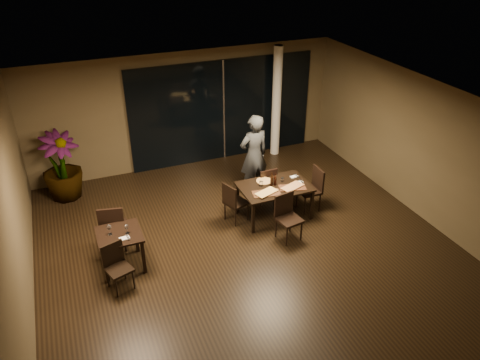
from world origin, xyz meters
name	(u,v)px	position (x,y,z in m)	size (l,w,h in m)	color
ground	(246,246)	(0.00, 0.00, 0.00)	(8.00, 8.00, 0.00)	black
wall_back	(185,109)	(0.00, 4.05, 1.50)	(8.00, 0.10, 3.00)	brown
wall_front	(381,339)	(0.00, -4.05, 1.50)	(8.00, 0.10, 3.00)	brown
wall_left	(11,228)	(-4.05, 0.00, 1.50)	(0.10, 8.00, 3.00)	brown
wall_right	(420,146)	(4.05, 0.00, 1.50)	(0.10, 8.00, 3.00)	brown
ceiling	(247,104)	(0.00, 0.00, 3.02)	(8.00, 8.00, 0.04)	silver
window_panel	(223,111)	(1.00, 3.96, 1.35)	(5.00, 0.06, 2.70)	black
column	(276,102)	(2.40, 3.65, 1.50)	(0.24, 0.24, 3.00)	white
main_table	(275,189)	(1.00, 0.80, 0.68)	(1.50, 1.00, 0.75)	black
side_table	(120,239)	(-2.40, 0.30, 0.62)	(0.80, 0.80, 0.75)	black
chair_main_far	(266,184)	(1.06, 1.34, 0.51)	(0.44, 0.44, 0.91)	black
chair_main_near	(287,214)	(0.89, -0.01, 0.54)	(0.52, 0.52, 0.97)	black
chair_main_left	(233,201)	(0.09, 0.91, 0.52)	(0.55, 0.55, 0.93)	black
chair_main_right	(313,187)	(1.92, 0.75, 0.56)	(0.47, 0.47, 1.00)	black
chair_side_far	(113,225)	(-2.45, 0.86, 0.58)	(0.57, 0.57, 1.04)	black
chair_side_near	(116,264)	(-2.56, -0.22, 0.49)	(0.51, 0.51, 0.88)	black
diner	(254,155)	(0.98, 1.89, 0.99)	(0.67, 0.45, 1.98)	#292C2E
potted_plant	(61,166)	(-3.20, 3.35, 0.81)	(0.89, 0.89, 1.62)	#1A4617
pizza_board_left	(266,193)	(0.70, 0.58, 0.76)	(0.58, 0.29, 0.01)	#432615
pizza_board_right	(292,188)	(1.32, 0.58, 0.76)	(0.57, 0.28, 0.01)	#462616
oblong_pizza_left	(266,193)	(0.70, 0.58, 0.77)	(0.47, 0.21, 0.02)	maroon
oblong_pizza_right	(292,187)	(1.32, 0.58, 0.77)	(0.49, 0.23, 0.02)	maroon
round_pizza	(264,181)	(0.87, 1.06, 0.76)	(0.33, 0.33, 0.01)	red
bottle_a	(272,180)	(0.94, 0.83, 0.90)	(0.06, 0.06, 0.29)	black
bottle_b	(275,179)	(1.02, 0.84, 0.89)	(0.06, 0.06, 0.27)	black
bottle_c	(272,179)	(0.96, 0.88, 0.89)	(0.06, 0.06, 0.29)	black
tumbler_left	(261,184)	(0.73, 0.92, 0.80)	(0.08, 0.08, 0.10)	white
tumbler_right	(282,180)	(1.24, 0.92, 0.79)	(0.07, 0.07, 0.08)	white
napkin_near	(299,182)	(1.55, 0.73, 0.76)	(0.18, 0.10, 0.01)	white
napkin_far	(294,177)	(1.58, 1.00, 0.76)	(0.18, 0.10, 0.01)	white
wine_glass_a	(109,230)	(-2.55, 0.34, 0.85)	(0.09, 0.09, 0.20)	white
wine_glass_b	(127,229)	(-2.25, 0.26, 0.84)	(0.08, 0.08, 0.18)	white
side_napkin	(124,238)	(-2.33, 0.11, 0.76)	(0.18, 0.11, 0.01)	white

